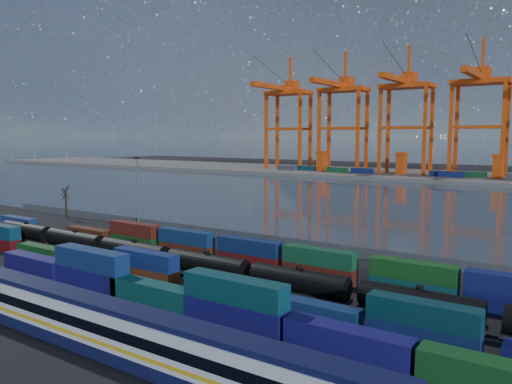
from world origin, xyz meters
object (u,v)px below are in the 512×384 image
Objects in this scene: bare_tree at (66,201)px; gantry_cranes at (441,95)px; passenger_train at (48,310)px; tanker_string at (250,273)px.

gantry_cranes reaches higher than bare_tree.
passenger_train is 0.64× the size of tanker_string.
bare_tree reaches higher than passenger_train.
passenger_train is at bearing -108.30° from tanker_string.
tanker_string is 77.43m from bare_tree.
passenger_train reaches higher than tanker_string.
bare_tree is (-73.92, 22.93, 2.25)m from tanker_string.
gantry_cranes is at bearing 97.05° from tanker_string.
bare_tree is 187.73m from gantry_cranes.
passenger_train is at bearing -36.49° from bare_tree.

